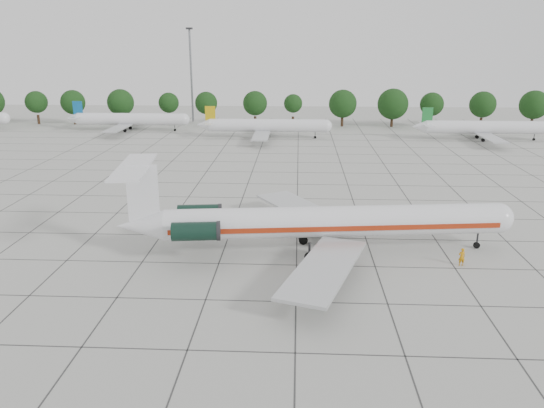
% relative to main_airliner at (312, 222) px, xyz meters
% --- Properties ---
extents(ground, '(260.00, 260.00, 0.00)m').
position_rel_main_airliner_xyz_m(ground, '(-1.63, 4.48, -3.53)').
color(ground, '#B6B6AE').
rests_on(ground, ground).
extents(apron_joints, '(170.00, 170.00, 0.02)m').
position_rel_main_airliner_xyz_m(apron_joints, '(-1.63, 19.48, -3.52)').
color(apron_joints, '#383838').
rests_on(apron_joints, ground).
extents(main_airliner, '(42.53, 33.29, 9.99)m').
position_rel_main_airliner_xyz_m(main_airliner, '(0.00, 0.00, 0.00)').
color(main_airliner, silver).
rests_on(main_airliner, ground).
extents(ground_crew, '(0.74, 0.53, 1.89)m').
position_rel_main_airliner_xyz_m(ground_crew, '(15.16, -2.74, -2.58)').
color(ground_crew, '#CA810B').
rests_on(ground_crew, ground).
extents(bg_airliner_b, '(28.24, 27.20, 7.40)m').
position_rel_main_airliner_xyz_m(bg_airliner_b, '(-44.40, 79.32, -0.62)').
color(bg_airliner_b, silver).
rests_on(bg_airliner_b, ground).
extents(bg_airliner_c, '(28.24, 27.20, 7.40)m').
position_rel_main_airliner_xyz_m(bg_airliner_c, '(-9.08, 70.37, -0.62)').
color(bg_airliner_c, silver).
rests_on(bg_airliner_c, ground).
extents(bg_airliner_d, '(28.24, 27.20, 7.40)m').
position_rel_main_airliner_xyz_m(bg_airliner_d, '(41.16, 70.17, -0.62)').
color(bg_airliner_d, silver).
rests_on(bg_airliner_d, ground).
extents(tree_line, '(249.86, 8.44, 10.22)m').
position_rel_main_airliner_xyz_m(tree_line, '(-13.31, 89.48, 2.45)').
color(tree_line, '#332114').
rests_on(tree_line, ground).
extents(floodlight_mast, '(1.60, 1.60, 25.45)m').
position_rel_main_airliner_xyz_m(floodlight_mast, '(-31.63, 96.48, 10.75)').
color(floodlight_mast, slate).
rests_on(floodlight_mast, ground).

